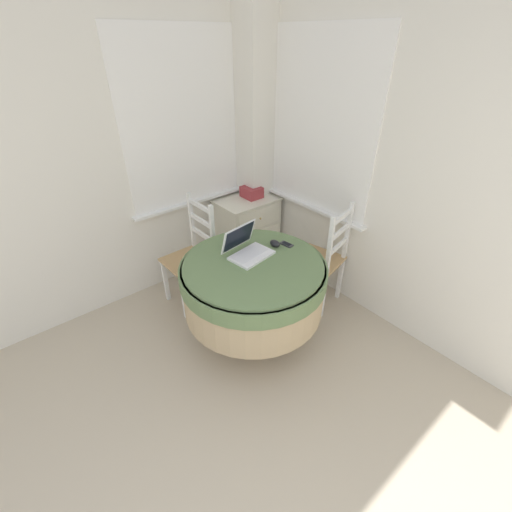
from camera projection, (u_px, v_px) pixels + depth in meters
corner_room_shell at (245, 185)px, 2.26m from camera, size 4.66×4.83×2.55m
round_dining_table at (253, 283)px, 2.51m from camera, size 1.06×1.06×0.76m
laptop at (247, 249)px, 2.48m from camera, size 0.34×0.31×0.21m
computer_mouse at (275, 243)px, 2.59m from camera, size 0.06×0.09×0.05m
cell_phone at (287, 244)px, 2.62m from camera, size 0.06×0.11×0.01m
dining_chair_near_back_window at (193, 257)px, 3.02m from camera, size 0.40×0.39×0.98m
dining_chair_near_right_window at (322, 260)px, 2.99m from camera, size 0.46×0.46×0.98m
corner_cabinet at (247, 231)px, 3.62m from camera, size 0.61×0.44×0.73m
storage_box at (252, 192)px, 3.44m from camera, size 0.17×0.19×0.11m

